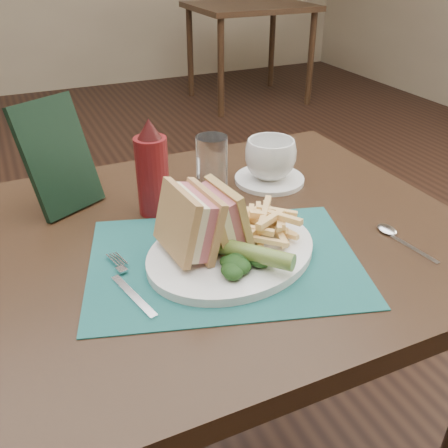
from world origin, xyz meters
name	(u,v)px	position (x,y,z in m)	size (l,w,h in m)	color
floor	(160,351)	(0.00, 0.00, 0.00)	(7.00, 7.00, 0.00)	black
wall_back	(37,92)	(0.00, 3.50, 0.00)	(6.00, 6.00, 0.00)	gray
table_main	(219,376)	(0.00, -0.50, 0.38)	(0.90, 0.75, 0.75)	black
table_bg_right	(249,54)	(1.60, 2.52, 0.38)	(0.90, 0.75, 0.75)	black
placemat	(224,261)	(-0.03, -0.60, 0.75)	(0.44, 0.31, 0.00)	#1A5551
plate	(231,252)	(-0.02, -0.59, 0.76)	(0.30, 0.24, 0.01)	white
sandwich_half_a	(177,225)	(-0.10, -0.58, 0.82)	(0.06, 0.12, 0.10)	tan
sandwich_half_b	(207,219)	(-0.05, -0.57, 0.82)	(0.06, 0.10, 0.09)	tan
kale_garnish	(249,260)	(-0.02, -0.65, 0.78)	(0.11, 0.08, 0.03)	#163413
pickle_spear	(257,254)	(0.00, -0.65, 0.79)	(0.03, 0.03, 0.12)	#59742C
fries_pile	(264,220)	(0.05, -0.57, 0.79)	(0.18, 0.20, 0.05)	#FACC7D
fork	(128,282)	(-0.19, -0.60, 0.76)	(0.03, 0.17, 0.01)	silver
spoon	(404,241)	(0.27, -0.68, 0.76)	(0.03, 0.15, 0.01)	silver
saucer	(269,179)	(0.18, -0.36, 0.76)	(0.15, 0.15, 0.01)	white
coffee_cup	(270,159)	(0.18, -0.36, 0.80)	(0.11, 0.11, 0.09)	white
drinking_glass	(212,168)	(0.04, -0.38, 0.81)	(0.06, 0.06, 0.13)	white
ketchup_bottle	(152,167)	(-0.08, -0.39, 0.84)	(0.06, 0.06, 0.19)	#601012
check_presenter	(58,156)	(-0.24, -0.29, 0.85)	(0.13, 0.01, 0.22)	black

